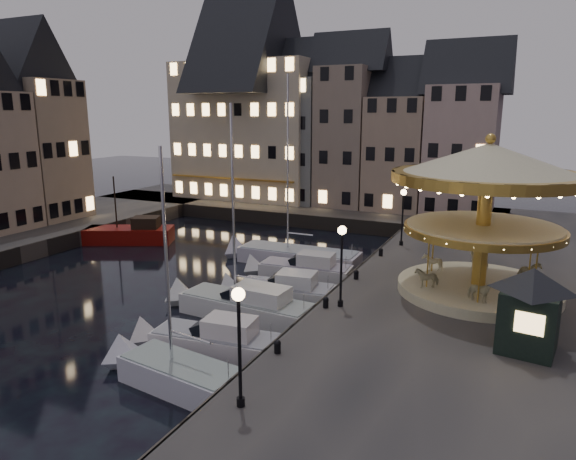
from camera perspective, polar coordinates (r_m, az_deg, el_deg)
The scene contains 30 objects.
ground at distance 29.07m, azimuth -8.61°, elevation -9.20°, with size 160.00×160.00×0.00m, color black.
quay_east at distance 30.10m, azimuth 21.50°, elevation -7.88°, with size 16.00×56.00×1.30m, color #474442.
quay_north at distance 56.30m, azimuth 0.32°, elevation 2.47°, with size 44.00×12.00×1.30m, color #474442.
quaywall_e at distance 31.44m, azimuth 6.77°, elevation -6.15°, with size 0.15×44.00×1.30m, color #47423A.
quaywall_n at distance 50.13m, azimuth -0.47°, elevation 1.17°, with size 48.00×0.15×1.30m, color #47423A.
quaywall_w at distance 42.35m, azimuth -27.83°, elevation -2.57°, with size 0.15×44.00×1.30m, color #47423A.
streetlamp_a at distance 16.94m, azimuth -5.46°, elevation -11.04°, with size 0.44×0.44×4.17m.
streetlamp_b at distance 25.55m, azimuth 5.97°, elevation -2.72°, with size 0.44×0.44×4.17m.
streetlamp_c at distance 38.26m, azimuth 12.65°, elevation 2.29°, with size 0.44×0.44×4.17m.
bollard_a at distance 21.41m, azimuth -1.18°, elevation -12.76°, with size 0.30×0.30×0.57m.
bollard_b at distance 26.05m, azimuth 4.22°, elevation -7.97°, with size 0.30×0.30×0.57m.
bollard_c at distance 30.52m, azimuth 7.59°, elevation -4.88°, with size 0.30×0.30×0.57m.
bollard_d at distance 35.60m, azimuth 10.27°, elevation -2.38°, with size 0.30×0.30×0.57m.
townhouse_na at distance 62.80m, azimuth -8.61°, elevation 9.97°, with size 5.50×8.00×12.80m.
townhouse_nb at distance 59.95m, azimuth -4.20°, elevation 10.42°, with size 6.16×8.00×13.80m.
townhouse_nc at distance 57.22m, azimuth 1.18°, elevation 10.84°, with size 6.82×8.00×14.80m.
townhouse_nd at distance 55.13m, azimuth 6.76°, elevation 11.19°, with size 5.50×8.00×15.80m.
townhouse_ne at distance 53.72m, azimuth 12.32°, elevation 9.34°, with size 6.16×8.00×12.80m.
townhouse_nf at distance 52.68m, azimuth 18.85°, elevation 9.43°, with size 6.82×8.00×13.80m.
townhouse_wc at distance 52.95m, azimuth -26.35°, elevation 9.02°, with size 8.80×5.50×14.20m.
hotel_corner at distance 59.87m, azimuth -4.18°, elevation 11.86°, with size 17.60×9.00×16.80m.
motorboat_a at distance 22.19m, azimuth -12.78°, elevation -15.21°, with size 6.49×2.81×10.67m.
motorboat_b at distance 24.27m, azimuth -8.88°, elevation -12.20°, with size 7.03×2.65×2.15m.
motorboat_c at distance 28.23m, azimuth -5.26°, elevation -8.31°, with size 8.68×2.70×11.50m.
motorboat_d at distance 30.17m, azimuth -1.02°, elevation -6.92°, with size 6.70×2.84×2.15m.
motorboat_e at distance 34.08m, azimuth 1.30°, elevation -4.56°, with size 7.10×2.47×2.15m.
motorboat_f at distance 37.83m, azimuth 0.39°, elevation -2.94°, with size 9.99×2.82×13.30m.
red_fishing_boat at distance 45.80m, azimuth -17.02°, elevation -0.48°, with size 7.63×5.34×5.87m.
carousel at distance 28.61m, azimuth 21.19°, elevation 4.12°, with size 9.77×9.77×8.55m.
ticket_kiosk at distance 23.00m, azimuth 25.44°, elevation -6.59°, with size 3.44×3.44×4.03m.
Camera 1 is at (15.15, -22.29, 10.89)m, focal length 32.00 mm.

